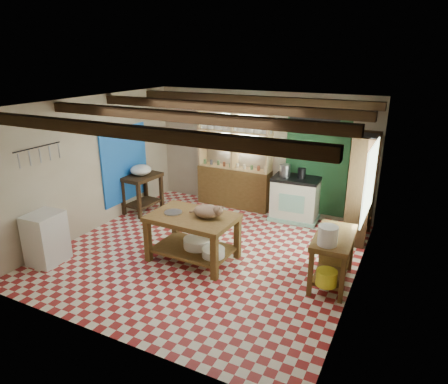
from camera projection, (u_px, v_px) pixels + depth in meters
The scene contains 30 objects.
floor at pixel (206, 253), 7.08m from camera, with size 5.00×5.00×0.02m, color maroon.
ceiling at pixel (204, 104), 6.22m from camera, with size 5.00×5.00×0.02m, color #45454A.
wall_back at pixel (261, 152), 8.76m from camera, with size 5.00×0.04×2.60m, color #BDB098.
wall_front at pixel (98, 243), 4.54m from camera, with size 5.00×0.04×2.60m, color #BDB098.
wall_left at pixel (92, 165), 7.71m from camera, with size 0.04×5.00×2.60m, color #BDB098.
wall_right at pixel (361, 207), 5.59m from camera, with size 0.04×5.00×2.60m, color #BDB098.
ceiling_beams at pixel (204, 111), 6.26m from camera, with size 5.00×3.80×0.15m, color #342212.
blue_wall_patch at pixel (125, 164), 8.52m from camera, with size 0.04×1.40×1.60m, color blue.
green_wall_patch at pixel (317, 161), 8.22m from camera, with size 1.30×0.04×2.30m, color #1E4D29.
window_back at pixel (240, 132), 8.82m from camera, with size 0.90×0.02×0.80m, color silver.
window_right at pixel (370, 181), 6.41m from camera, with size 0.02×1.30×1.20m, color silver.
utensil_rail at pixel (39, 154), 6.52m from camera, with size 0.06×0.90×0.28m, color black.
pot_rack at pixel (315, 118), 7.56m from camera, with size 0.86×0.12×0.36m, color black.
shelving_unit at pixel (234, 159), 8.90m from camera, with size 1.70×0.34×2.20m, color tan.
tall_rack at pixel (362, 189), 7.30m from camera, with size 0.40×0.86×2.00m, color #342212.
work_table at pixel (193, 238), 6.73m from camera, with size 1.42×0.95×0.80m, color brown.
stove at pixel (295, 199), 8.34m from camera, with size 0.95×0.64×0.93m, color beige.
prep_table at pixel (143, 193), 8.78m from camera, with size 0.57×0.83×0.85m, color #342212.
white_cabinet at pixel (46, 238), 6.63m from camera, with size 0.48×0.58×0.87m, color silver.
right_counter at pixel (332, 259), 6.05m from camera, with size 0.55×1.10×0.79m, color brown.
cat at pixel (207, 211), 6.49m from camera, with size 0.46×0.35×0.21m, color #947056.
steel_tray at pixel (173, 212), 6.71m from camera, with size 0.30×0.30×0.02m, color #96959C.
basin_large at pixel (197, 243), 6.78m from camera, with size 0.47×0.47×0.16m, color silver.
basin_small at pixel (213, 252), 6.49m from camera, with size 0.38×0.38×0.13m, color silver.
kettle_left at pixel (285, 170), 8.24m from camera, with size 0.22×0.22×0.25m, color #96959C.
kettle_right at pixel (302, 173), 8.12m from camera, with size 0.17×0.17×0.21m, color black.
enamel_bowl at pixel (141, 170), 8.61m from camera, with size 0.45×0.45×0.23m, color silver.
white_bucket at pixel (328, 236), 5.59m from camera, with size 0.28×0.28×0.28m, color silver.
wicker_basket at pixel (335, 252), 6.32m from camera, with size 0.44×0.36×0.31m, color olive.
yellow_tub at pixel (326, 278), 5.68m from camera, with size 0.30×0.30×0.22m, color yellow.
Camera 1 is at (3.13, -5.51, 3.34)m, focal length 32.00 mm.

